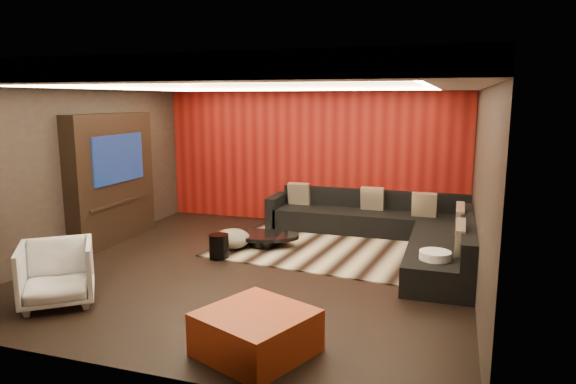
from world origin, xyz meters
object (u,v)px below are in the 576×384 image
(white_side_table, at_px, (434,270))
(orange_ottoman, at_px, (256,332))
(coffee_table, at_px, (263,240))
(armchair, at_px, (57,273))
(drum_stool, at_px, (219,246))
(sectional_sofa, at_px, (392,230))

(white_side_table, bearing_deg, orange_ottoman, -124.17)
(coffee_table, height_order, armchair, armchair)
(white_side_table, height_order, armchair, armchair)
(drum_stool, distance_m, orange_ottoman, 3.09)
(coffee_table, xyz_separation_m, drum_stool, (-0.42, -0.79, 0.08))
(sectional_sofa, bearing_deg, armchair, -132.86)
(white_side_table, height_order, sectional_sofa, sectional_sofa)
(white_side_table, relative_size, sectional_sofa, 0.14)
(coffee_table, height_order, sectional_sofa, sectional_sofa)
(drum_stool, distance_m, armchair, 2.47)
(coffee_table, relative_size, drum_stool, 3.37)
(sectional_sofa, bearing_deg, white_side_table, -67.87)
(orange_ottoman, bearing_deg, drum_stool, 122.34)
(drum_stool, bearing_deg, armchair, -115.72)
(coffee_table, bearing_deg, drum_stool, -118.08)
(coffee_table, distance_m, white_side_table, 3.01)
(white_side_table, xyz_separation_m, armchair, (-4.29, -1.92, 0.13))
(coffee_table, relative_size, white_side_table, 2.40)
(coffee_table, xyz_separation_m, orange_ottoman, (1.23, -3.40, 0.09))
(orange_ottoman, distance_m, armchair, 2.76)
(drum_stool, height_order, armchair, armchair)
(white_side_table, distance_m, orange_ottoman, 2.79)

